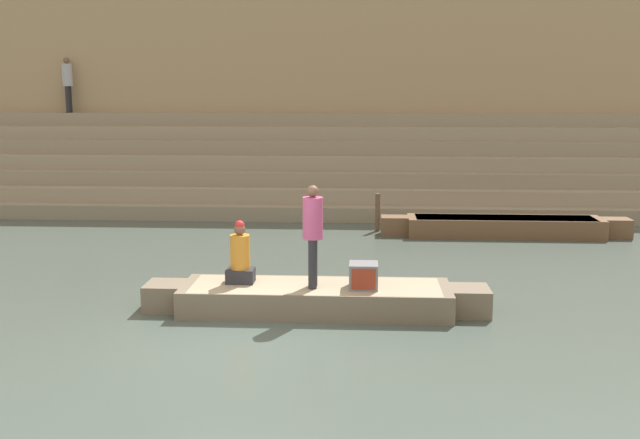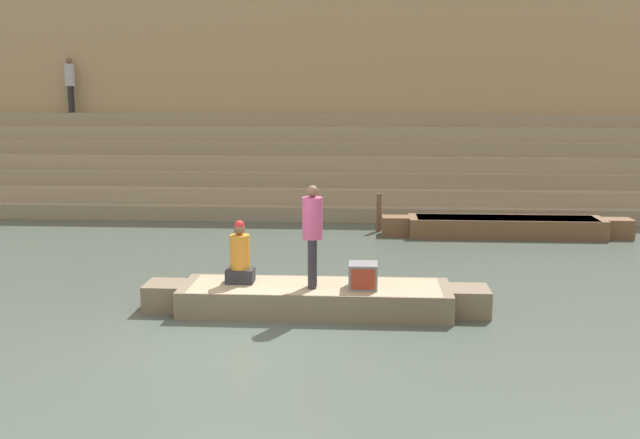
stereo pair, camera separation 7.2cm
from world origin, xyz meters
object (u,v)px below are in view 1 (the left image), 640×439
person_rowing (240,258)px  tv_set (364,276)px  rowboat_main (316,297)px  moored_boat_shore (504,226)px  mooring_post (378,212)px  person_on_steps (68,81)px  person_standing (313,229)px

person_rowing → tv_set: (2.07, -0.22, -0.22)m
rowboat_main → tv_set: (0.79, -0.11, 0.42)m
rowboat_main → tv_set: size_ratio=11.93×
tv_set → moored_boat_shore: (3.53, 6.81, -0.40)m
rowboat_main → tv_set: tv_set is taller
person_rowing → mooring_post: 7.48m
tv_set → person_on_steps: person_on_steps is taller
rowboat_main → person_rowing: 1.43m
person_on_steps → mooring_post: bearing=115.6°
person_standing → tv_set: (0.83, 0.00, -0.77)m
tv_set → mooring_post: 7.30m
person_rowing → mooring_post: size_ratio=1.08×
person_standing → person_rowing: size_ratio=1.59×
person_rowing → tv_set: 2.09m
rowboat_main → person_standing: bearing=-107.4°
mooring_post → person_on_steps: person_on_steps is taller
person_rowing → person_standing: bearing=2.2°
person_on_steps → rowboat_main: bearing=87.7°
moored_boat_shore → person_on_steps: person_on_steps is taller
mooring_post → person_on_steps: (-9.95, 4.83, 3.41)m
mooring_post → person_on_steps: 11.57m
rowboat_main → moored_boat_shore: 7.97m
rowboat_main → tv_set: bearing=-6.1°
tv_set → mooring_post: size_ratio=0.49×
rowboat_main → mooring_post: mooring_post is taller
rowboat_main → tv_set: 0.90m
tv_set → moored_boat_shore: 7.68m
person_standing → person_on_steps: (-8.76, 12.12, 2.48)m
person_standing → person_rowing: 1.37m
tv_set → person_rowing: bearing=171.4°
moored_boat_shore → rowboat_main: bearing=-117.1°
moored_boat_shore → person_on_steps: (-13.12, 5.30, 3.65)m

